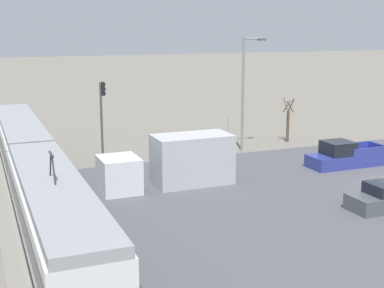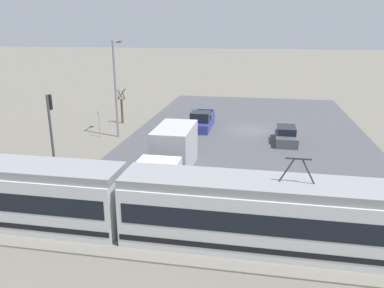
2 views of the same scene
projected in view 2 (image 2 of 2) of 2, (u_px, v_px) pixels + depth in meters
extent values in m
plane|color=slate|center=(249.00, 131.00, 37.38)|extent=(320.00, 320.00, 0.00)
cube|color=#4C4C51|center=(249.00, 130.00, 37.37)|extent=(22.11, 36.89, 0.08)
cube|color=gray|center=(234.00, 243.00, 17.74)|extent=(67.88, 4.40, 0.08)
cube|color=gray|center=(235.00, 233.00, 18.38)|extent=(66.52, 0.10, 0.14)
cube|color=gray|center=(232.00, 249.00, 17.03)|extent=(66.52, 0.10, 0.14)
cube|color=silver|center=(293.00, 220.00, 16.85)|extent=(15.74, 2.67, 2.86)
cube|color=black|center=(294.00, 213.00, 16.75)|extent=(15.26, 2.70, 0.95)
cube|color=black|center=(291.00, 238.00, 17.11)|extent=(15.58, 2.71, 0.27)
cube|color=gray|center=(296.00, 187.00, 16.37)|extent=(15.74, 2.46, 0.41)
cylinder|color=#2D2D33|center=(308.00, 171.00, 16.07)|extent=(0.66, 0.07, 1.15)
cylinder|color=#2D2D33|center=(287.00, 170.00, 16.22)|extent=(0.66, 0.07, 1.15)
cube|color=#2D2D33|center=(299.00, 159.00, 15.98)|extent=(1.10, 0.08, 0.06)
cube|color=silver|center=(158.00, 177.00, 22.74)|extent=(2.53, 2.24, 2.07)
cube|color=#B2B2B7|center=(175.00, 147.00, 26.93)|extent=(2.53, 4.76, 3.05)
cube|color=#196B38|center=(158.00, 142.00, 27.06)|extent=(0.02, 2.38, 0.76)
cube|color=navy|center=(202.00, 123.00, 38.12)|extent=(2.02, 5.66, 0.87)
cube|color=black|center=(201.00, 117.00, 37.10)|extent=(1.86, 1.92, 0.94)
cube|color=navy|center=(195.00, 114.00, 39.19)|extent=(0.12, 2.83, 0.50)
cube|color=navy|center=(212.00, 115.00, 38.87)|extent=(0.12, 2.83, 0.50)
cube|color=navy|center=(206.00, 111.00, 40.47)|extent=(1.86, 0.23, 0.50)
cube|color=red|center=(199.00, 115.00, 40.81)|extent=(0.14, 0.04, 0.18)
cube|color=#4C5156|center=(286.00, 138.00, 33.23)|extent=(1.83, 4.39, 0.83)
cube|color=black|center=(286.00, 130.00, 33.01)|extent=(1.58, 2.28, 0.61)
cylinder|color=#47474C|center=(52.00, 140.00, 24.08)|extent=(0.16, 0.16, 5.82)
cube|color=black|center=(49.00, 102.00, 23.53)|extent=(0.28, 0.22, 0.95)
sphere|color=red|center=(50.00, 97.00, 23.55)|extent=(0.18, 0.18, 0.18)
sphere|color=#3C2C06|center=(50.00, 102.00, 23.64)|extent=(0.18, 0.18, 0.18)
sphere|color=black|center=(51.00, 107.00, 23.74)|extent=(0.18, 0.18, 0.18)
cylinder|color=brown|center=(122.00, 111.00, 40.06)|extent=(0.24, 0.24, 2.63)
cylinder|color=brown|center=(119.00, 95.00, 39.59)|extent=(0.09, 0.75, 1.02)
cylinder|color=brown|center=(120.00, 95.00, 39.28)|extent=(0.90, 0.09, 1.24)
cylinder|color=brown|center=(123.00, 95.00, 39.50)|extent=(0.09, 0.75, 1.02)
cylinder|color=brown|center=(122.00, 94.00, 39.75)|extent=(0.90, 0.09, 1.24)
cylinder|color=gray|center=(116.00, 90.00, 34.07)|extent=(0.20, 0.20, 8.80)
cylinder|color=gray|center=(116.00, 41.00, 33.55)|extent=(0.12, 1.60, 0.12)
cube|color=#515156|center=(119.00, 42.00, 34.28)|extent=(0.36, 0.60, 0.18)
cylinder|color=gray|center=(99.00, 124.00, 34.89)|extent=(0.06, 0.06, 2.54)
cube|color=white|center=(99.00, 113.00, 34.61)|extent=(0.32, 0.02, 0.44)
cube|color=red|center=(99.00, 113.00, 34.62)|extent=(0.31, 0.01, 0.10)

